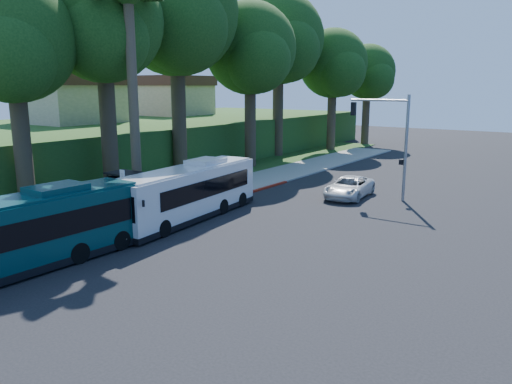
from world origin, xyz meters
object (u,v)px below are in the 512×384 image
Objects in this scene: white_bus at (189,192)px; pickup at (349,187)px; teal_bus at (21,233)px; bus_shelter at (131,185)px.

pickup is (5.18, 10.53, -0.88)m from white_bus.
white_bus is at bearing 91.80° from teal_bus.
bus_shelter reaches higher than pickup.
teal_bus reaches higher than bus_shelter.
teal_bus is (0.01, -10.19, 0.04)m from white_bus.
white_bus is 2.18× the size of pickup.
teal_bus is 2.21× the size of pickup.
teal_bus is at bearing -95.28° from white_bus.
bus_shelter is at bearing -164.77° from white_bus.
white_bus is at bearing -121.41° from pickup.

